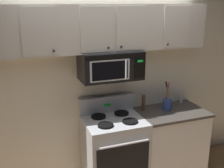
{
  "coord_description": "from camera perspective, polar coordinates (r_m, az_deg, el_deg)",
  "views": [
    {
      "loc": [
        -1.13,
        -2.56,
        2.32
      ],
      "look_at": [
        0.0,
        0.49,
        1.35
      ],
      "focal_mm": 44.18,
      "sensor_mm": 36.0,
      "label": 1
    }
  ],
  "objects": [
    {
      "name": "stove_range",
      "position": [
        3.69,
        0.37,
        -13.53
      ],
      "size": [
        0.76,
        0.69,
        1.12
      ],
      "color": "#B7BABF",
      "rests_on": "ground_plane"
    },
    {
      "name": "upper_cabinets",
      "position": [
        3.34,
        -0.49,
        11.54
      ],
      "size": [
        2.5,
        0.36,
        0.55
      ],
      "color": "#BCB7AD"
    },
    {
      "name": "pepper_mill",
      "position": [
        3.78,
        6.53,
        -3.83
      ],
      "size": [
        0.05,
        0.05,
        0.22
      ],
      "primitive_type": "cylinder",
      "color": "brown",
      "rests_on": "counter_segment"
    },
    {
      "name": "over_range_microwave",
      "position": [
        3.38,
        -0.3,
        3.88
      ],
      "size": [
        0.76,
        0.43,
        0.35
      ],
      "color": "black"
    },
    {
      "name": "counter_segment",
      "position": [
        4.04,
        11.78,
        -11.34
      ],
      "size": [
        0.93,
        0.65,
        0.9
      ],
      "color": "silver",
      "rests_on": "ground_plane"
    },
    {
      "name": "utensil_crock_blue",
      "position": [
        3.85,
        11.37,
        -3.83
      ],
      "size": [
        0.13,
        0.13,
        0.39
      ],
      "color": "#384C9E",
      "rests_on": "counter_segment"
    },
    {
      "name": "back_wall",
      "position": [
        3.67,
        -1.63,
        1.26
      ],
      "size": [
        5.2,
        0.1,
        2.7
      ],
      "primitive_type": "cube",
      "color": "silver",
      "rests_on": "ground_plane"
    },
    {
      "name": "salt_shaker",
      "position": [
        4.17,
        14.14,
        -3.11
      ],
      "size": [
        0.04,
        0.04,
        0.1
      ],
      "color": "white",
      "rests_on": "counter_segment"
    }
  ]
}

